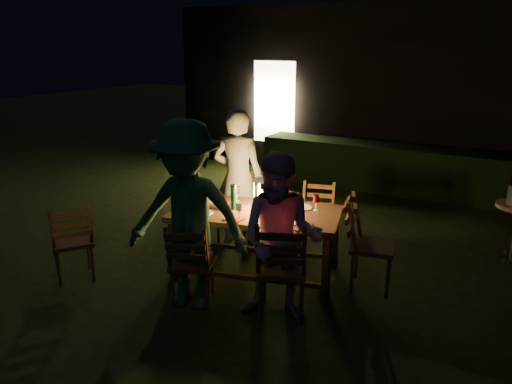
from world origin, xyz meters
The scene contains 25 objects.
garden_envelope centered at (-0.01, 6.15, 1.58)m, with size 40.00×40.00×3.20m.
dining_table centered at (-0.71, -0.30, 0.67)m, with size 1.96×1.31×0.75m.
chair_near_left centered at (-0.95, -1.15, 0.27)m, with size 0.53×0.55×0.90m.
chair_near_right centered at (-0.08, -0.93, 0.31)m, with size 0.60×0.62×1.02m.
chair_far_left centered at (-1.33, 0.34, 0.30)m, with size 0.50×0.53×1.00m.
chair_far_right centered at (-0.37, 0.58, 0.27)m, with size 0.49×0.51×0.89m.
chair_end centered at (0.48, 0.01, 0.31)m, with size 0.57×0.54×1.02m.
chair_spare centered at (-2.38, -1.36, 0.28)m, with size 0.60×0.60×0.93m.
person_house_side centered at (-1.35, 0.38, 0.87)m, with size 0.64×0.42×1.74m, color beige.
person_opp_right centered at (-0.07, -0.98, 0.79)m, with size 0.77×0.60×1.58m, color #C587A3.
person_opp_left centered at (-0.94, -1.21, 0.92)m, with size 1.19×0.68×1.84m, color #2B5737.
lantern centered at (-0.67, -0.24, 0.91)m, with size 0.16×0.16×0.35m.
plate_far_left centered at (-1.30, -0.22, 0.76)m, with size 0.25×0.25×0.01m, color white.
plate_near_left centered at (-1.19, -0.65, 0.76)m, with size 0.25×0.25×0.01m, color white.
plate_far_right centered at (-0.33, 0.03, 0.76)m, with size 0.25×0.25×0.01m, color white.
plate_near_right centered at (-0.22, -0.40, 0.76)m, with size 0.25×0.25×0.01m, color white.
wineglass_a centered at (-1.07, -0.10, 0.84)m, with size 0.06×0.06×0.18m, color #59070F, non-canonical shape.
wineglass_b centered at (-1.38, -0.59, 0.84)m, with size 0.06×0.06×0.18m, color #59070F, non-canonical shape.
wineglass_c centered at (-0.35, -0.50, 0.84)m, with size 0.06×0.06×0.18m, color #59070F, non-canonical shape.
wineglass_d centered at (-0.15, 0.03, 0.84)m, with size 0.06×0.06×0.18m, color #59070F, non-canonical shape.
wineglass_e centered at (-0.73, -0.61, 0.84)m, with size 0.06×0.06×0.18m, color silver, non-canonical shape.
bottle_table centered at (-0.95, -0.36, 0.89)m, with size 0.07×0.07×0.28m, color #0F471E.
napkin_left centered at (-0.77, -0.65, 0.75)m, with size 0.18×0.14×0.01m, color red.
napkin_right centered at (-0.10, -0.45, 0.75)m, with size 0.18×0.14×0.01m, color red.
phone centered at (-1.23, -0.74, 0.75)m, with size 0.14×0.07×0.01m, color black.
Camera 1 is at (1.78, -4.75, 2.49)m, focal length 35.00 mm.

